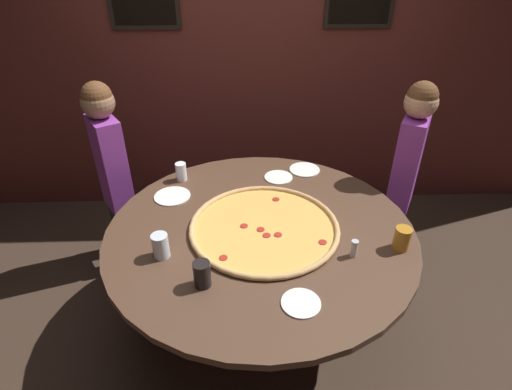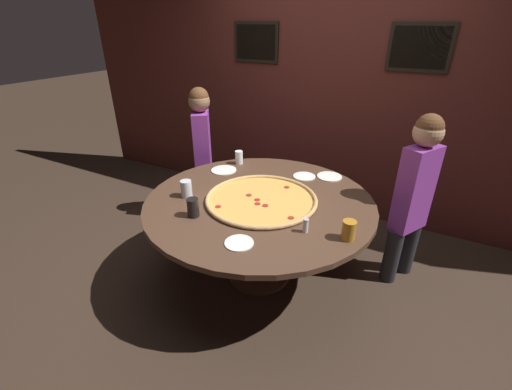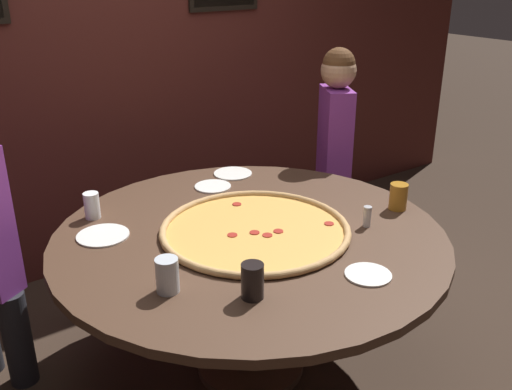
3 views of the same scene
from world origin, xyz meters
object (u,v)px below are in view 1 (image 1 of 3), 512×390
at_px(white_plate_left_side, 278,177).
at_px(diner_side_right, 406,168).
at_px(drink_cup_front_edge, 181,172).
at_px(white_plate_right_side, 172,196).
at_px(white_plate_beside_cup, 305,170).
at_px(dining_table, 260,243).
at_px(drink_cup_by_shaker, 402,239).
at_px(condiment_shaker, 354,248).
at_px(diner_side_left, 112,169).
at_px(giant_pizza, 264,227).
at_px(white_plate_near_front, 301,303).
at_px(drink_cup_far_left, 202,274).
at_px(drink_cup_centre_back, 161,246).

bearing_deg(white_plate_left_side, diner_side_right, 0.79).
xyz_separation_m(drink_cup_front_edge, white_plate_right_side, (-0.04, -0.21, -0.06)).
bearing_deg(diner_side_right, white_plate_beside_cup, -68.46).
bearing_deg(dining_table, drink_cup_by_shaker, -15.68).
height_order(dining_table, condiment_shaker, condiment_shaker).
height_order(white_plate_left_side, diner_side_left, diner_side_left).
height_order(giant_pizza, drink_cup_by_shaker, drink_cup_by_shaker).
bearing_deg(condiment_shaker, white_plate_near_front, -134.83).
xyz_separation_m(white_plate_near_front, diner_side_left, (-1.15, 1.21, 0.05)).
xyz_separation_m(white_plate_right_side, diner_side_left, (-0.45, 0.29, 0.05)).
bearing_deg(white_plate_right_side, giant_pizza, -31.94).
bearing_deg(white_plate_left_side, white_plate_beside_cup, 27.60).
bearing_deg(drink_cup_far_left, drink_cup_by_shaker, 12.65).
xyz_separation_m(white_plate_left_side, condiment_shaker, (0.32, -0.82, 0.05)).
height_order(dining_table, white_plate_near_front, white_plate_near_front).
xyz_separation_m(dining_table, diner_side_right, (1.03, 0.57, 0.17)).
distance_m(white_plate_right_side, diner_side_right, 1.60).
bearing_deg(giant_pizza, white_plate_beside_cup, 64.34).
height_order(drink_cup_far_left, diner_side_left, diner_side_left).
bearing_deg(drink_cup_front_edge, white_plate_left_side, 0.33).
bearing_deg(diner_side_left, white_plate_beside_cup, -121.50).
bearing_deg(condiment_shaker, diner_side_right, 55.78).
height_order(white_plate_near_front, condiment_shaker, condiment_shaker).
height_order(giant_pizza, white_plate_near_front, giant_pizza).
relative_size(dining_table, drink_cup_centre_back, 13.13).
height_order(drink_cup_by_shaker, diner_side_left, diner_side_left).
bearing_deg(dining_table, giant_pizza, -27.71).
xyz_separation_m(drink_cup_far_left, white_plate_near_front, (0.45, -0.13, -0.06)).
distance_m(drink_cup_front_edge, white_plate_near_front, 1.31).
height_order(white_plate_right_side, condiment_shaker, condiment_shaker).
height_order(white_plate_left_side, white_plate_beside_cup, same).
distance_m(giant_pizza, drink_cup_far_left, 0.53).
xyz_separation_m(giant_pizza, drink_cup_by_shaker, (0.71, -0.19, 0.05)).
relative_size(drink_cup_centre_back, condiment_shaker, 1.37).
height_order(white_plate_near_front, diner_side_right, diner_side_right).
relative_size(white_plate_right_side, diner_side_left, 0.16).
bearing_deg(white_plate_beside_cup, diner_side_left, -178.91).
distance_m(dining_table, white_plate_beside_cup, 0.75).
height_order(drink_cup_far_left, drink_cup_centre_back, same).
height_order(dining_table, drink_cup_far_left, drink_cup_far_left).
bearing_deg(drink_cup_far_left, giant_pizza, 53.54).
xyz_separation_m(drink_cup_by_shaker, white_plate_right_side, (-1.28, 0.55, -0.06)).
distance_m(giant_pizza, white_plate_left_side, 0.58).
bearing_deg(white_plate_right_side, condiment_shaker, -30.54).
relative_size(diner_side_left, diner_side_right, 1.00).
relative_size(dining_table, drink_cup_by_shaker, 13.57).
height_order(white_plate_beside_cup, diner_side_left, diner_side_left).
bearing_deg(white_plate_beside_cup, drink_cup_centre_back, -134.39).
xyz_separation_m(drink_cup_by_shaker, diner_side_right, (0.30, 0.78, -0.01)).
xyz_separation_m(drink_cup_by_shaker, white_plate_near_front, (-0.58, -0.37, -0.06)).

